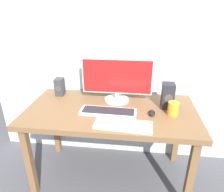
{
  "coord_description": "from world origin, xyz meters",
  "views": [
    {
      "loc": [
        0.19,
        -1.51,
        1.54
      ],
      "look_at": [
        0.01,
        0.0,
        0.85
      ],
      "focal_mm": 32.69,
      "sensor_mm": 36.0,
      "label": 1
    }
  ],
  "objects_px": {
    "desk": "(111,117)",
    "keyboard_secondary": "(123,125)",
    "speaker_left": "(60,87)",
    "coffee_mug": "(173,109)",
    "keyboard_primary": "(108,112)",
    "speaker_right": "(168,96)",
    "monitor": "(117,79)",
    "mouse": "(152,113)"
  },
  "relations": [
    {
      "from": "keyboard_primary",
      "to": "speaker_left",
      "type": "relative_size",
      "value": 2.78
    },
    {
      "from": "desk",
      "to": "keyboard_secondary",
      "type": "bearing_deg",
      "value": -64.35
    },
    {
      "from": "monitor",
      "to": "keyboard_primary",
      "type": "bearing_deg",
      "value": -100.05
    },
    {
      "from": "desk",
      "to": "monitor",
      "type": "bearing_deg",
      "value": 79.48
    },
    {
      "from": "desk",
      "to": "speaker_right",
      "type": "bearing_deg",
      "value": 10.41
    },
    {
      "from": "monitor",
      "to": "keyboard_secondary",
      "type": "bearing_deg",
      "value": -78.44
    },
    {
      "from": "speaker_right",
      "to": "monitor",
      "type": "bearing_deg",
      "value": 167.94
    },
    {
      "from": "speaker_right",
      "to": "speaker_left",
      "type": "xyz_separation_m",
      "value": [
        -0.99,
        0.15,
        -0.03
      ]
    },
    {
      "from": "keyboard_primary",
      "to": "speaker_right",
      "type": "relative_size",
      "value": 2.09
    },
    {
      "from": "keyboard_primary",
      "to": "speaker_right",
      "type": "bearing_deg",
      "value": 18.37
    },
    {
      "from": "keyboard_secondary",
      "to": "speaker_left",
      "type": "xyz_separation_m",
      "value": [
        -0.65,
        0.49,
        0.07
      ]
    },
    {
      "from": "speaker_right",
      "to": "coffee_mug",
      "type": "height_order",
      "value": "speaker_right"
    },
    {
      "from": "keyboard_secondary",
      "to": "speaker_right",
      "type": "distance_m",
      "value": 0.5
    },
    {
      "from": "speaker_right",
      "to": "keyboard_secondary",
      "type": "bearing_deg",
      "value": -135.61
    },
    {
      "from": "desk",
      "to": "mouse",
      "type": "bearing_deg",
      "value": -9.71
    },
    {
      "from": "keyboard_primary",
      "to": "coffee_mug",
      "type": "relative_size",
      "value": 4.2
    },
    {
      "from": "desk",
      "to": "coffee_mug",
      "type": "relative_size",
      "value": 13.11
    },
    {
      "from": "keyboard_primary",
      "to": "keyboard_secondary",
      "type": "height_order",
      "value": "keyboard_primary"
    },
    {
      "from": "monitor",
      "to": "speaker_right",
      "type": "xyz_separation_m",
      "value": [
        0.43,
        -0.09,
        -0.09
      ]
    },
    {
      "from": "desk",
      "to": "speaker_left",
      "type": "relative_size",
      "value": 8.67
    },
    {
      "from": "monitor",
      "to": "coffee_mug",
      "type": "xyz_separation_m",
      "value": [
        0.47,
        -0.22,
        -0.15
      ]
    },
    {
      "from": "mouse",
      "to": "monitor",
      "type": "bearing_deg",
      "value": 146.27
    },
    {
      "from": "mouse",
      "to": "speaker_left",
      "type": "bearing_deg",
      "value": 165.39
    },
    {
      "from": "keyboard_primary",
      "to": "keyboard_secondary",
      "type": "bearing_deg",
      "value": -53.52
    },
    {
      "from": "keyboard_secondary",
      "to": "mouse",
      "type": "height_order",
      "value": "mouse"
    },
    {
      "from": "mouse",
      "to": "coffee_mug",
      "type": "distance_m",
      "value": 0.17
    },
    {
      "from": "speaker_left",
      "to": "coffee_mug",
      "type": "height_order",
      "value": "speaker_left"
    },
    {
      "from": "keyboard_primary",
      "to": "mouse",
      "type": "bearing_deg",
      "value": 2.57
    },
    {
      "from": "desk",
      "to": "mouse",
      "type": "xyz_separation_m",
      "value": [
        0.34,
        -0.06,
        0.09
      ]
    },
    {
      "from": "keyboard_secondary",
      "to": "coffee_mug",
      "type": "bearing_deg",
      "value": 29.63
    },
    {
      "from": "desk",
      "to": "keyboard_secondary",
      "type": "height_order",
      "value": "keyboard_secondary"
    },
    {
      "from": "keyboard_secondary",
      "to": "monitor",
      "type": "bearing_deg",
      "value": 101.56
    },
    {
      "from": "keyboard_primary",
      "to": "mouse",
      "type": "distance_m",
      "value": 0.35
    },
    {
      "from": "monitor",
      "to": "keyboard_secondary",
      "type": "xyz_separation_m",
      "value": [
        0.09,
        -0.43,
        -0.19
      ]
    },
    {
      "from": "coffee_mug",
      "to": "desk",
      "type": "bearing_deg",
      "value": 175.75
    },
    {
      "from": "monitor",
      "to": "desk",
      "type": "bearing_deg",
      "value": -100.52
    },
    {
      "from": "speaker_right",
      "to": "speaker_left",
      "type": "height_order",
      "value": "speaker_right"
    },
    {
      "from": "desk",
      "to": "mouse",
      "type": "distance_m",
      "value": 0.35
    },
    {
      "from": "mouse",
      "to": "keyboard_secondary",
      "type": "bearing_deg",
      "value": -133.57
    },
    {
      "from": "desk",
      "to": "monitor",
      "type": "distance_m",
      "value": 0.33
    },
    {
      "from": "keyboard_primary",
      "to": "speaker_left",
      "type": "height_order",
      "value": "speaker_left"
    },
    {
      "from": "speaker_right",
      "to": "coffee_mug",
      "type": "bearing_deg",
      "value": -74.97
    }
  ]
}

